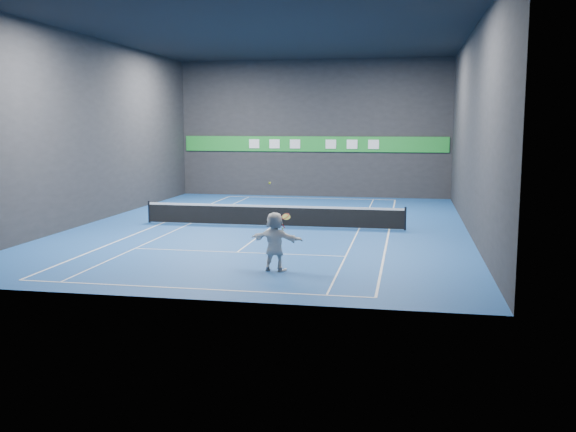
% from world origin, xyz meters
% --- Properties ---
extents(ground, '(26.00, 26.00, 0.00)m').
position_xyz_m(ground, '(0.00, 0.00, 0.00)').
color(ground, '#1B4A94').
rests_on(ground, ground).
extents(ceiling, '(26.00, 26.00, 0.00)m').
position_xyz_m(ceiling, '(0.00, 0.00, 9.00)').
color(ceiling, black).
rests_on(ceiling, ground).
extents(wall_back, '(18.00, 0.10, 9.00)m').
position_xyz_m(wall_back, '(0.00, 13.00, 4.50)').
color(wall_back, '#252528').
rests_on(wall_back, ground).
extents(wall_front, '(18.00, 0.10, 9.00)m').
position_xyz_m(wall_front, '(0.00, -13.00, 4.50)').
color(wall_front, '#252528').
rests_on(wall_front, ground).
extents(wall_left, '(0.10, 26.00, 9.00)m').
position_xyz_m(wall_left, '(-9.00, 0.00, 4.50)').
color(wall_left, '#252528').
rests_on(wall_left, ground).
extents(wall_right, '(0.10, 26.00, 9.00)m').
position_xyz_m(wall_right, '(9.00, 0.00, 4.50)').
color(wall_right, '#252528').
rests_on(wall_right, ground).
extents(baseline_near, '(10.98, 0.08, 0.01)m').
position_xyz_m(baseline_near, '(0.00, -11.89, 0.00)').
color(baseline_near, white).
rests_on(baseline_near, ground).
extents(baseline_far, '(10.98, 0.08, 0.01)m').
position_xyz_m(baseline_far, '(0.00, 11.89, 0.00)').
color(baseline_far, white).
rests_on(baseline_far, ground).
extents(sideline_doubles_left, '(0.08, 23.78, 0.01)m').
position_xyz_m(sideline_doubles_left, '(-5.49, 0.00, 0.00)').
color(sideline_doubles_left, white).
rests_on(sideline_doubles_left, ground).
extents(sideline_doubles_right, '(0.08, 23.78, 0.01)m').
position_xyz_m(sideline_doubles_right, '(5.49, 0.00, 0.00)').
color(sideline_doubles_right, white).
rests_on(sideline_doubles_right, ground).
extents(sideline_singles_left, '(0.06, 23.78, 0.01)m').
position_xyz_m(sideline_singles_left, '(-4.11, 0.00, 0.00)').
color(sideline_singles_left, white).
rests_on(sideline_singles_left, ground).
extents(sideline_singles_right, '(0.06, 23.78, 0.01)m').
position_xyz_m(sideline_singles_right, '(4.11, 0.00, 0.00)').
color(sideline_singles_right, white).
rests_on(sideline_singles_right, ground).
extents(service_line_near, '(8.23, 0.06, 0.01)m').
position_xyz_m(service_line_near, '(0.00, -6.40, 0.00)').
color(service_line_near, white).
rests_on(service_line_near, ground).
extents(service_line_far, '(8.23, 0.06, 0.01)m').
position_xyz_m(service_line_far, '(0.00, 6.40, 0.00)').
color(service_line_far, white).
rests_on(service_line_far, ground).
extents(center_service_line, '(0.06, 12.80, 0.01)m').
position_xyz_m(center_service_line, '(0.00, 0.00, 0.00)').
color(center_service_line, white).
rests_on(center_service_line, ground).
extents(player, '(1.90, 0.93, 1.96)m').
position_xyz_m(player, '(2.04, -9.13, 0.98)').
color(player, white).
rests_on(player, ground).
extents(tennis_ball, '(0.07, 0.07, 0.07)m').
position_xyz_m(tennis_ball, '(1.82, -8.90, 2.88)').
color(tennis_ball, '#E3F929').
rests_on(tennis_ball, player).
extents(tennis_net, '(12.50, 0.10, 1.07)m').
position_xyz_m(tennis_net, '(0.00, 0.00, 0.54)').
color(tennis_net, black).
rests_on(tennis_net, ground).
extents(sponsor_banner, '(17.64, 0.11, 1.00)m').
position_xyz_m(sponsor_banner, '(0.00, 12.93, 3.50)').
color(sponsor_banner, green).
rests_on(sponsor_banner, wall_back).
extents(tennis_racket, '(0.43, 0.38, 0.74)m').
position_xyz_m(tennis_racket, '(2.36, -9.08, 1.75)').
color(tennis_racket, red).
rests_on(tennis_racket, player).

